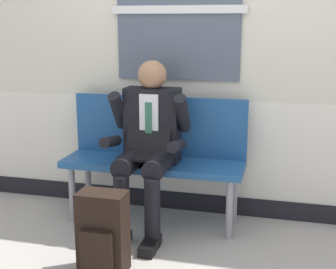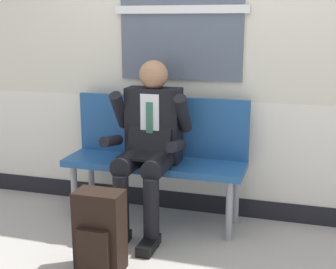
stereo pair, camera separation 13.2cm
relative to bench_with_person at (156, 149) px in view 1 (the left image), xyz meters
The scene contains 5 objects.
ground_plane 0.72m from the bench_with_person, 42.38° to the right, with size 18.00×18.00×0.00m, color #9E9991.
station_wall 1.00m from the bench_with_person, 39.01° to the left, with size 6.75×0.17×2.93m.
bench_with_person is the anchor object (origin of this frame).
person_seated 0.23m from the bench_with_person, 90.00° to the right, with size 0.57×0.70×1.24m.
backpack 0.93m from the bench_with_person, 95.95° to the right, with size 0.29×0.22×0.51m.
Camera 1 is at (0.61, -3.02, 1.51)m, focal length 50.21 mm.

